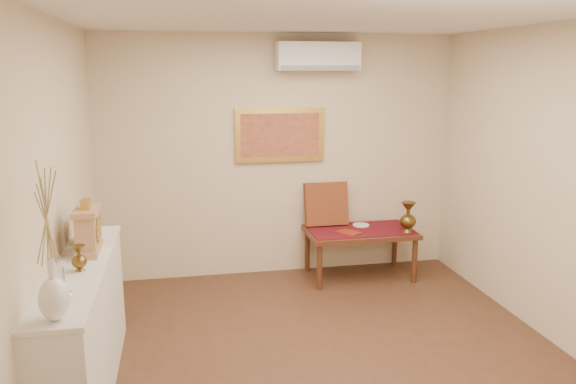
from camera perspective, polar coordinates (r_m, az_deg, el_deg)
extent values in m
plane|color=brown|center=(4.67, 4.33, -17.36)|extent=(4.50, 4.50, 0.00)
plane|color=silver|center=(4.08, 4.97, 17.74)|extent=(4.50, 4.50, 0.00)
cube|color=beige|center=(6.33, -0.87, 3.59)|extent=(4.00, 0.02, 2.70)
cube|color=beige|center=(2.21, 21.01, -14.35)|extent=(4.00, 0.02, 2.70)
cube|color=beige|center=(4.12, -23.25, -2.20)|extent=(0.02, 4.50, 2.70)
cube|color=beige|center=(5.08, 26.89, 0.07)|extent=(0.02, 4.50, 2.70)
cube|color=maroon|center=(6.36, 7.33, -3.82)|extent=(1.14, 0.59, 0.01)
cylinder|color=white|center=(6.51, 7.42, -3.35)|extent=(0.19, 0.19, 0.01)
cube|color=maroon|center=(6.20, 6.18, -4.11)|extent=(0.29, 0.31, 0.01)
cube|color=#5B1312|center=(6.45, 3.89, -1.21)|extent=(0.49, 0.20, 0.50)
cube|color=silver|center=(4.38, -19.96, -13.28)|extent=(0.35, 2.00, 0.95)
cube|color=silver|center=(4.20, -20.45, -7.22)|extent=(0.37, 2.02, 0.03)
cube|color=tan|center=(4.44, -19.55, -5.54)|extent=(0.16, 0.36, 0.05)
cube|color=tan|center=(4.40, -19.69, -3.67)|extent=(0.14, 0.30, 0.25)
cylinder|color=beige|center=(4.39, -18.73, -3.64)|extent=(0.01, 0.17, 0.17)
cylinder|color=gold|center=(4.39, -18.66, -3.64)|extent=(0.01, 0.19, 0.19)
cube|color=tan|center=(4.36, -19.83, -1.84)|extent=(0.17, 0.34, 0.04)
cube|color=gold|center=(4.35, -19.88, -1.14)|extent=(0.06, 0.11, 0.07)
cube|color=tan|center=(4.71, -19.57, -3.45)|extent=(0.15, 0.20, 0.22)
cube|color=#542A19|center=(4.71, -18.60, -4.01)|extent=(0.01, 0.17, 0.09)
cube|color=#542A19|center=(4.68, -18.68, -2.83)|extent=(0.01, 0.17, 0.09)
cube|color=tan|center=(4.68, -19.68, -2.01)|extent=(0.16, 0.21, 0.02)
cube|color=#542A19|center=(6.37, 7.33, -4.07)|extent=(1.20, 0.70, 0.05)
cylinder|color=#542A19|center=(6.04, 3.21, -7.65)|extent=(0.06, 0.06, 0.50)
cylinder|color=#542A19|center=(6.38, 12.72, -6.83)|extent=(0.06, 0.06, 0.50)
cylinder|color=#542A19|center=(6.57, 1.96, -5.95)|extent=(0.06, 0.06, 0.50)
cylinder|color=#542A19|center=(6.89, 10.79, -5.31)|extent=(0.06, 0.06, 0.50)
cube|color=gold|center=(6.27, -0.83, 5.82)|extent=(1.00, 0.05, 0.60)
cube|color=#B96240|center=(6.25, -0.79, 5.79)|extent=(0.88, 0.01, 0.48)
cube|color=white|center=(6.21, 3.05, 13.59)|extent=(0.90, 0.24, 0.30)
cube|color=gray|center=(6.10, 3.32, 12.48)|extent=(0.86, 0.02, 0.05)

